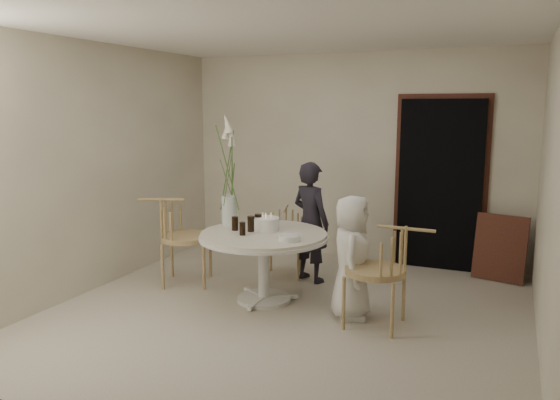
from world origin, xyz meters
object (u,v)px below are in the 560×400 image
at_px(chair_right, 390,262).
at_px(boy, 351,257).
at_px(table, 264,243).
at_px(girl, 311,222).
at_px(flower_vase, 229,186).
at_px(chair_far, 285,231).
at_px(chair_left, 174,228).
at_px(birthday_cake, 266,224).

bearing_deg(chair_right, boy, -104.64).
xyz_separation_m(table, girl, (0.21, 0.84, 0.08)).
distance_m(chair_right, boy, 0.41).
height_order(girl, boy, girl).
bearing_deg(girl, chair_right, 161.23).
height_order(chair_right, flower_vase, flower_vase).
relative_size(chair_far, chair_right, 0.83).
bearing_deg(flower_vase, boy, -11.04).
bearing_deg(chair_far, chair_left, -156.23).
xyz_separation_m(chair_right, chair_left, (-2.52, 0.32, 0.02)).
relative_size(table, flower_vase, 1.11).
bearing_deg(birthday_cake, chair_far, 99.38).
height_order(chair_right, chair_left, chair_left).
bearing_deg(chair_left, table, -117.59).
bearing_deg(chair_right, chair_left, -95.16).
xyz_separation_m(table, boy, (0.95, -0.07, -0.02)).
xyz_separation_m(girl, flower_vase, (-0.72, -0.63, 0.46)).
bearing_deg(chair_far, boy, -59.89).
height_order(chair_left, flower_vase, flower_vase).
height_order(chair_far, chair_left, chair_left).
relative_size(table, chair_far, 1.66).
height_order(chair_right, girl, girl).
xyz_separation_m(chair_right, girl, (-1.14, 1.03, 0.07)).
height_order(chair_far, boy, boy).
bearing_deg(chair_far, table, -96.78).
bearing_deg(table, chair_far, 99.86).
relative_size(chair_right, birthday_cake, 3.45).
bearing_deg(chair_left, flower_vase, -104.24).
bearing_deg(chair_far, flower_vase, -130.24).
xyz_separation_m(chair_right, boy, (-0.39, 0.12, -0.03)).
bearing_deg(chair_right, chair_far, -125.77).
height_order(table, boy, boy).
height_order(table, girl, girl).
height_order(boy, flower_vase, flower_vase).
height_order(chair_far, birthday_cake, birthday_cake).
distance_m(chair_far, chair_left, 1.33).
bearing_deg(chair_far, chair_right, -54.40).
height_order(chair_right, birthday_cake, chair_right).
xyz_separation_m(chair_far, boy, (1.12, -1.06, 0.08)).
distance_m(boy, flower_vase, 1.59).
bearing_deg(table, birthday_cake, 103.65).
bearing_deg(flower_vase, table, -22.51).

